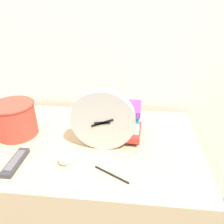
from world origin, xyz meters
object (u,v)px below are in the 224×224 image
Objects in this scene: pen at (112,175)px; crumpled_paper_ball at (65,159)px; desk_clock at (103,120)px; basket at (15,118)px; book_stack at (118,122)px; tv_remote at (15,162)px.

crumpled_paper_ball is at bearing 167.16° from pen.
desk_clock is 0.23m from pen.
book_stack is at bearing 4.41° from basket.
desk_clock is 0.44m from basket.
basket is 0.36m from crumpled_paper_ball.
desk_clock reaches higher than book_stack.
desk_clock is 0.39m from tv_remote.
book_stack reaches higher than tv_remote.
book_stack is (0.06, 0.10, -0.06)m from desk_clock.
desk_clock reaches higher than crumpled_paper_ball.
crumpled_paper_ball is at bearing 6.18° from tv_remote.
book_stack reaches higher than pen.
basket is 1.43× the size of pen.
tv_remote is (-0.34, -0.15, -0.13)m from desk_clock.
desk_clock is at bearing 107.59° from pen.
desk_clock reaches higher than tv_remote.
basket reaches higher than tv_remote.
book_stack is 0.50m from basket.
desk_clock reaches higher than pen.
tv_remote is at bearing -155.89° from desk_clock.
desk_clock is 1.18× the size of book_stack.
desk_clock is 5.25× the size of crumpled_paper_ball.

